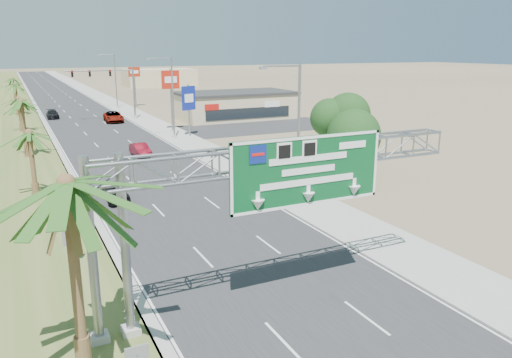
{
  "coord_description": "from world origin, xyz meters",
  "views": [
    {
      "loc": [
        -10.46,
        -7.87,
        11.03
      ],
      "look_at": [
        0.94,
        15.42,
        4.2
      ],
      "focal_mm": 35.0,
      "sensor_mm": 36.0,
      "label": 1
    }
  ],
  "objects": [
    {
      "name": "oak_far",
      "position": [
        18.0,
        30.0,
        3.82
      ],
      "size": [
        3.5,
        3.5,
        5.6
      ],
      "color": "brown",
      "rests_on": "ground"
    },
    {
      "name": "palm_row_e",
      "position": [
        -9.5,
        85.0,
        5.09
      ],
      "size": [
        3.99,
        3.99,
        6.15
      ],
      "color": "brown",
      "rests_on": "ground"
    },
    {
      "name": "building_distant_right",
      "position": [
        30.0,
        140.0,
        2.5
      ],
      "size": [
        20.0,
        12.0,
        5.0
      ],
      "primitive_type": "cube",
      "color": "#CBB789",
      "rests_on": "ground"
    },
    {
      "name": "sidewalk_right",
      "position": [
        8.5,
        110.0,
        0.05
      ],
      "size": [
        4.0,
        300.0,
        0.1
      ],
      "primitive_type": "cube",
      "color": "#9E9B93",
      "rests_on": "ground"
    },
    {
      "name": "oak_near",
      "position": [
        15.0,
        26.0,
        4.53
      ],
      "size": [
        4.5,
        4.5,
        6.8
      ],
      "color": "brown",
      "rests_on": "ground"
    },
    {
      "name": "palm_row_c",
      "position": [
        -9.5,
        48.0,
        5.66
      ],
      "size": [
        3.99,
        3.99,
        6.75
      ],
      "color": "brown",
      "rests_on": "ground"
    },
    {
      "name": "store_building",
      "position": [
        22.0,
        66.0,
        2.0
      ],
      "size": [
        18.0,
        10.0,
        4.0
      ],
      "primitive_type": "cube",
      "color": "#CBB789",
      "rests_on": "ground"
    },
    {
      "name": "car_far",
      "position": [
        -4.61,
        78.78,
        0.65
      ],
      "size": [
        1.9,
        4.51,
        1.3
      ],
      "primitive_type": "imported",
      "rotation": [
        0.0,
        0.0,
        -0.02
      ],
      "color": "black",
      "rests_on": "ground"
    },
    {
      "name": "pole_sign_blue",
      "position": [
        9.77,
        52.8,
        4.7
      ],
      "size": [
        1.96,
        1.05,
        6.6
      ],
      "color": "gray",
      "rests_on": "ground"
    },
    {
      "name": "road",
      "position": [
        0.0,
        110.0,
        0.01
      ],
      "size": [
        12.0,
        300.0,
        0.02
      ],
      "primitive_type": "cube",
      "color": "#28282B",
      "rests_on": "ground"
    },
    {
      "name": "car_right_lane",
      "position": [
        3.46,
        70.32,
        0.79
      ],
      "size": [
        3.06,
        5.89,
        1.59
      ],
      "primitive_type": "imported",
      "rotation": [
        0.0,
        0.0,
        -0.08
      ],
      "color": "gray",
      "rests_on": "ground"
    },
    {
      "name": "palm_row_b",
      "position": [
        -9.5,
        32.0,
        4.9
      ],
      "size": [
        3.99,
        3.99,
        5.95
      ],
      "color": "brown",
      "rests_on": "ground"
    },
    {
      "name": "pole_sign_red_far",
      "position": [
        11.28,
        89.24,
        6.07
      ],
      "size": [
        2.22,
        0.53,
        7.72
      ],
      "color": "gray",
      "rests_on": "ground"
    },
    {
      "name": "signal_mast",
      "position": [
        5.17,
        71.97,
        4.85
      ],
      "size": [
        10.28,
        0.71,
        8.0
      ],
      "color": "gray",
      "rests_on": "ground"
    },
    {
      "name": "car_mid_lane",
      "position": [
        1.2,
        43.53,
        0.67
      ],
      "size": [
        1.63,
        4.11,
        1.33
      ],
      "primitive_type": "imported",
      "rotation": [
        0.0,
        0.0,
        0.05
      ],
      "color": "maroon",
      "rests_on": "ground"
    },
    {
      "name": "palm_row_d",
      "position": [
        -9.5,
        66.0,
        4.42
      ],
      "size": [
        3.99,
        3.99,
        5.45
      ],
      "color": "brown",
      "rests_on": "ground"
    },
    {
      "name": "palm_near",
      "position": [
        -9.2,
        8.0,
        6.93
      ],
      "size": [
        5.7,
        5.7,
        8.35
      ],
      "color": "brown",
      "rests_on": "ground"
    },
    {
      "name": "pole_sign_red_near",
      "position": [
        9.0,
        57.8,
        6.5
      ],
      "size": [
        2.41,
        0.45,
        8.34
      ],
      "color": "gray",
      "rests_on": "ground"
    },
    {
      "name": "median_signback_b",
      "position": [
        -8.5,
        18.0,
        1.45
      ],
      "size": [
        0.75,
        0.08,
        2.08
      ],
      "color": "gray",
      "rests_on": "ground"
    },
    {
      "name": "palm_row_f",
      "position": [
        -9.5,
        110.0,
        4.71
      ],
      "size": [
        3.99,
        3.99,
        5.75
      ],
      "color": "brown",
      "rests_on": "ground"
    },
    {
      "name": "streetlight_far",
      "position": [
        7.3,
        88.0,
        4.69
      ],
      "size": [
        3.27,
        0.44,
        10.0
      ],
      "color": "gray",
      "rests_on": "ground"
    },
    {
      "name": "sign_gantry",
      "position": [
        -1.06,
        9.93,
        6.06
      ],
      "size": [
        16.75,
        1.24,
        7.5
      ],
      "color": "gray",
      "rests_on": "ground"
    },
    {
      "name": "streetlight_mid",
      "position": [
        7.3,
        52.0,
        4.69
      ],
      "size": [
        3.27,
        0.44,
        10.0
      ],
      "color": "gray",
      "rests_on": "ground"
    },
    {
      "name": "car_left_lane",
      "position": [
        -4.22,
        28.64,
        0.68
      ],
      "size": [
        1.62,
        3.98,
        1.35
      ],
      "primitive_type": "imported",
      "rotation": [
        0.0,
        0.0,
        0.0
      ],
      "color": "black",
      "rests_on": "ground"
    },
    {
      "name": "median_grass",
      "position": [
        -10.0,
        110.0,
        0.06
      ],
      "size": [
        7.0,
        300.0,
        0.12
      ],
      "primitive_type": "cube",
      "color": "#4A5B28",
      "rests_on": "ground"
    },
    {
      "name": "streetlight_near",
      "position": [
        7.3,
        22.0,
        4.69
      ],
      "size": [
        3.27,
        0.44,
        10.0
      ],
      "color": "gray",
      "rests_on": "ground"
    }
  ]
}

